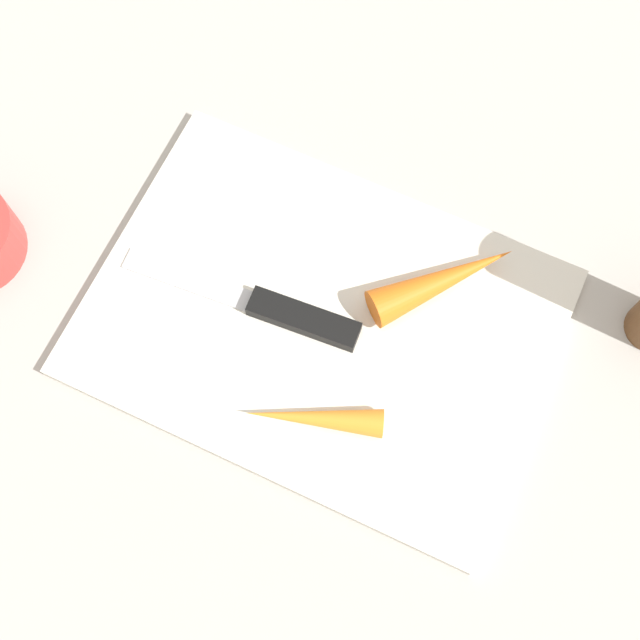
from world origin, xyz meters
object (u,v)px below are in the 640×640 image
(cutting_board, at_px, (320,322))
(carrot_short, at_px, (314,418))
(knife, at_px, (288,314))
(carrot_long, at_px, (443,280))

(cutting_board, bearing_deg, carrot_short, -68.42)
(cutting_board, relative_size, carrot_short, 3.46)
(cutting_board, height_order, knife, knife)
(cutting_board, xyz_separation_m, carrot_long, (0.08, 0.07, 0.02))
(cutting_board, height_order, carrot_long, carrot_long)
(knife, distance_m, carrot_long, 0.13)
(knife, distance_m, carrot_short, 0.09)
(knife, height_order, carrot_long, carrot_long)
(carrot_short, relative_size, carrot_long, 0.85)
(cutting_board, height_order, carrot_short, carrot_short)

